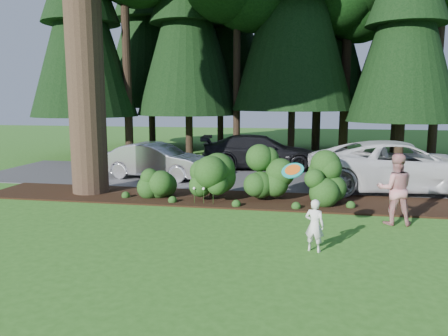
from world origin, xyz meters
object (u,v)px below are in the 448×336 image
child (315,225)px  adult (395,189)px  car_dark_suv (260,152)px  frisbee (293,170)px  car_silver_wagon (157,161)px  car_white_suv (400,166)px

child → adult: (2.10, 2.52, 0.36)m
car_dark_suv → frisbee: size_ratio=10.28×
car_silver_wagon → car_dark_suv: bearing=-42.2°
car_silver_wagon → car_dark_suv: 5.16m
car_dark_suv → frisbee: 11.23m
car_silver_wagon → adult: (8.36, -5.24, 0.18)m
car_silver_wagon → car_dark_suv: car_dark_suv is taller
car_silver_wagon → car_white_suv: 9.41m
car_white_suv → frisbee: frisbee is taller
car_white_suv → adult: adult is taller
car_white_suv → frisbee: bearing=147.7°
car_white_suv → frisbee: 7.80m
car_silver_wagon → adult: size_ratio=2.36×
car_dark_suv → car_white_suv: bearing=-134.0°
adult → car_silver_wagon: bearing=-34.2°
child → adult: adult is taller
car_white_suv → car_silver_wagon: bearing=80.0°
frisbee → car_silver_wagon: bearing=126.6°
child → frisbee: bearing=17.1°
car_white_suv → child: 7.55m
car_white_suv → adult: 4.47m
car_silver_wagon → car_dark_suv: (3.97, 3.29, 0.06)m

